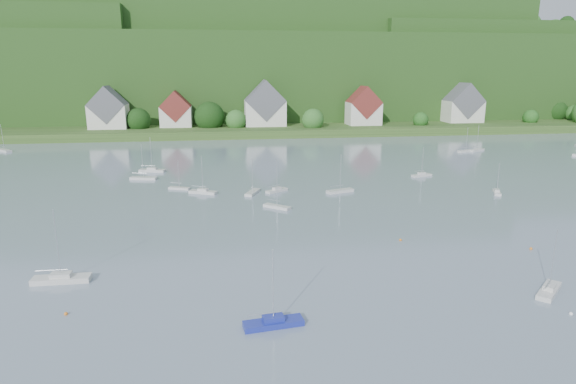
% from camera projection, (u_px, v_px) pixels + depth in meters
% --- Properties ---
extents(far_shore_strip, '(600.00, 60.00, 3.00)m').
position_uv_depth(far_shore_strip, '(251.00, 126.00, 205.89)').
color(far_shore_strip, '#2A4A1C').
rests_on(far_shore_strip, ground).
extents(forested_ridge, '(620.00, 181.22, 69.89)m').
position_uv_depth(forested_ridge, '(243.00, 73.00, 266.51)').
color(forested_ridge, '#173A12').
rests_on(forested_ridge, ground).
extents(village_building_0, '(14.00, 10.40, 16.00)m').
position_uv_depth(village_building_0, '(108.00, 111.00, 184.12)').
color(village_building_0, silver).
rests_on(village_building_0, far_shore_strip).
extents(village_building_1, '(12.00, 9.36, 14.00)m').
position_uv_depth(village_building_1, '(176.00, 112.00, 189.56)').
color(village_building_1, silver).
rests_on(village_building_1, far_shore_strip).
extents(village_building_2, '(16.00, 11.44, 18.00)m').
position_uv_depth(village_building_2, '(265.00, 107.00, 192.88)').
color(village_building_2, silver).
rests_on(village_building_2, far_shore_strip).
extents(village_building_3, '(13.00, 10.40, 15.50)m').
position_uv_depth(village_building_3, '(364.00, 109.00, 196.49)').
color(village_building_3, silver).
rests_on(village_building_3, far_shore_strip).
extents(village_building_4, '(15.00, 10.40, 16.50)m').
position_uv_depth(village_building_4, '(463.00, 106.00, 206.27)').
color(village_building_4, silver).
rests_on(village_building_4, far_shore_strip).
extents(near_sailboat_1, '(6.22, 2.48, 8.16)m').
position_uv_depth(near_sailboat_1, '(273.00, 322.00, 48.32)').
color(near_sailboat_1, navy).
rests_on(near_sailboat_1, ground).
extents(near_sailboat_3, '(5.25, 5.04, 7.68)m').
position_uv_depth(near_sailboat_3, '(549.00, 290.00, 55.48)').
color(near_sailboat_3, silver).
rests_on(near_sailboat_3, ground).
extents(near_sailboat_6, '(6.77, 1.93, 9.12)m').
position_uv_depth(near_sailboat_6, '(61.00, 278.00, 58.40)').
color(near_sailboat_6, silver).
rests_on(near_sailboat_6, ground).
extents(mooring_buoy_2, '(0.41, 0.41, 0.41)m').
position_uv_depth(mooring_buoy_2, '(531.00, 249.00, 69.03)').
color(mooring_buoy_2, orange).
rests_on(mooring_buoy_2, ground).
extents(mooring_buoy_3, '(0.40, 0.40, 0.40)m').
position_uv_depth(mooring_buoy_3, '(400.00, 241.00, 72.57)').
color(mooring_buoy_3, orange).
rests_on(mooring_buoy_3, ground).
extents(mooring_buoy_4, '(0.39, 0.39, 0.39)m').
position_uv_depth(mooring_buoy_4, '(571.00, 315.00, 50.65)').
color(mooring_buoy_4, white).
rests_on(mooring_buoy_4, ground).
extents(mooring_buoy_5, '(0.40, 0.40, 0.40)m').
position_uv_depth(mooring_buoy_5, '(66.00, 315.00, 50.66)').
color(mooring_buoy_5, orange).
rests_on(mooring_buoy_5, ground).
extents(far_sailboat_cluster, '(194.67, 80.16, 8.71)m').
position_uv_depth(far_sailboat_cluster, '(315.00, 168.00, 124.28)').
color(far_sailboat_cluster, silver).
rests_on(far_sailboat_cluster, ground).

